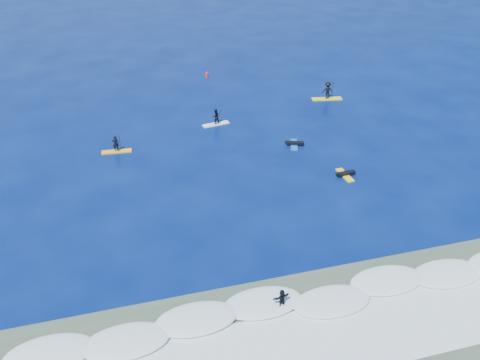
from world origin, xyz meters
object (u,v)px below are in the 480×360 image
object	(u,v)px
sup_paddler_left	(116,146)
wave_surfer	(282,299)
marker_buoy	(207,74)
prone_paddler_near	(345,174)
prone_paddler_far	(294,144)
sup_paddler_right	(327,92)
sup_paddler_center	(216,118)

from	to	relation	value
sup_paddler_left	wave_surfer	world-z (taller)	sup_paddler_left
sup_paddler_left	marker_buoy	distance (m)	19.95
prone_paddler_near	marker_buoy	distance (m)	26.02
marker_buoy	prone_paddler_far	bearing A→B (deg)	-78.47
prone_paddler_far	marker_buoy	world-z (taller)	marker_buoy
sup_paddler_right	wave_surfer	size ratio (longest dim) A/B	1.85
sup_paddler_left	sup_paddler_center	xyz separation A→B (m)	(9.82, 3.10, 0.12)
sup_paddler_center	prone_paddler_near	size ratio (longest dim) A/B	1.21
sup_paddler_left	sup_paddler_right	bearing A→B (deg)	20.57
sup_paddler_left	prone_paddler_near	size ratio (longest dim) A/B	1.20
sup_paddler_left	prone_paddler_far	xyz separation A→B (m)	(15.70, -3.03, -0.42)
sup_paddler_center	wave_surfer	distance (m)	25.29
sup_paddler_center	prone_paddler_near	bearing A→B (deg)	-65.00
prone_paddler_near	marker_buoy	bearing A→B (deg)	10.07
sup_paddler_center	wave_surfer	size ratio (longest dim) A/B	1.51
sup_paddler_left	sup_paddler_center	size ratio (longest dim) A/B	0.99
sup_paddler_left	prone_paddler_near	xyz separation A→B (m)	(17.86, -9.23, -0.42)
sup_paddler_right	wave_surfer	world-z (taller)	sup_paddler_right
sup_paddler_center	sup_paddler_right	world-z (taller)	sup_paddler_right
sup_paddler_center	prone_paddler_far	world-z (taller)	sup_paddler_center
sup_paddler_center	marker_buoy	bearing A→B (deg)	73.17
sup_paddler_right	sup_paddler_center	bearing A→B (deg)	-156.64
sup_paddler_right	wave_surfer	xyz separation A→B (m)	(-15.08, -28.16, -0.15)
sup_paddler_left	marker_buoy	xyz separation A→B (m)	(11.80, 16.08, -0.24)
sup_paddler_left	wave_surfer	bearing A→B (deg)	-64.89
sup_paddler_left	prone_paddler_far	world-z (taller)	sup_paddler_left
marker_buoy	sup_paddler_right	bearing A→B (deg)	-42.21
prone_paddler_far	marker_buoy	bearing A→B (deg)	30.84
sup_paddler_right	prone_paddler_far	distance (m)	11.59
sup_paddler_center	sup_paddler_left	bearing A→B (deg)	-170.58
sup_paddler_right	prone_paddler_near	xyz separation A→B (m)	(-5.00, -15.28, -0.73)
prone_paddler_near	prone_paddler_far	world-z (taller)	prone_paddler_far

